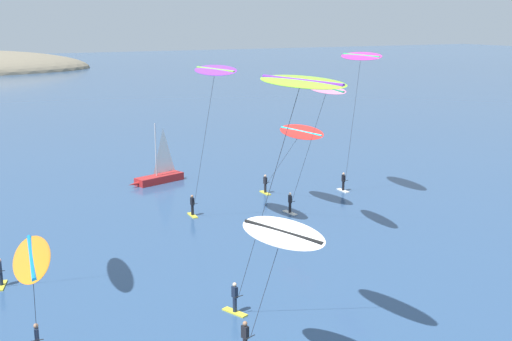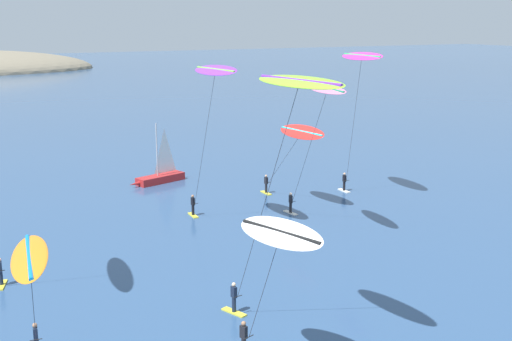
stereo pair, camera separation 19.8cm
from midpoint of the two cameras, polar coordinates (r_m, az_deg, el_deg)
name	(u,v)px [view 2 (the right image)]	position (r m, az deg, el deg)	size (l,w,h in m)	color
sailboat_near	(158,176)	(61.24, -8.64, -0.50)	(5.93, 2.70, 5.70)	#B22323
kitesurfer_lime	(292,104)	(27.58, 3.47, 5.90)	(2.15, 8.65, 12.77)	yellow
kitesurfer_purple	(214,81)	(45.59, -3.67, 7.93)	(2.02, 7.38, 12.01)	yellow
kitesurfer_magenta	(361,65)	(54.77, 9.38, 9.25)	(2.15, 5.89, 12.49)	silver
kitesurfer_orange	(30,268)	(24.62, -19.22, -8.16)	(2.13, 8.97, 7.25)	red
kitesurfer_white	(277,244)	(26.95, 2.07, -6.53)	(2.64, 5.13, 6.94)	yellow
kitesurfer_pink	(323,102)	(44.52, 6.11, 6.05)	(1.99, 9.27, 10.72)	silver
kitesurfer_red	(299,136)	(52.32, 3.93, 3.05)	(2.02, 8.27, 6.76)	yellow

